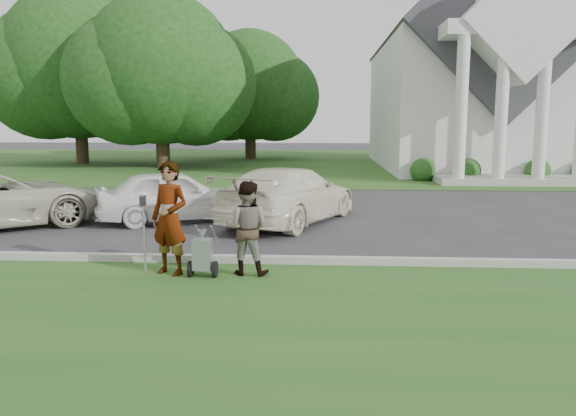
# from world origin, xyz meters

# --- Properties ---
(ground) EXTENTS (120.00, 120.00, 0.00)m
(ground) POSITION_xyz_m (0.00, 0.00, 0.00)
(ground) COLOR #333335
(ground) RESTS_ON ground
(grass_strip) EXTENTS (80.00, 7.00, 0.01)m
(grass_strip) POSITION_xyz_m (0.00, -3.00, 0.01)
(grass_strip) COLOR #23561D
(grass_strip) RESTS_ON ground
(church_lawn) EXTENTS (80.00, 30.00, 0.01)m
(church_lawn) POSITION_xyz_m (0.00, 27.00, 0.01)
(church_lawn) COLOR #23561D
(church_lawn) RESTS_ON ground
(curb) EXTENTS (80.00, 0.18, 0.15)m
(curb) POSITION_xyz_m (0.00, 0.55, 0.07)
(curb) COLOR #9E9E93
(curb) RESTS_ON ground
(church) EXTENTS (9.19, 19.00, 24.10)m
(church) POSITION_xyz_m (9.00, 23.11, 5.94)
(church) COLOR white
(church) RESTS_ON ground
(tree_left) EXTENTS (10.63, 8.40, 9.71)m
(tree_left) POSITION_xyz_m (-8.01, 21.99, 5.11)
(tree_left) COLOR #332316
(tree_left) RESTS_ON ground
(tree_far) EXTENTS (11.64, 9.20, 10.73)m
(tree_far) POSITION_xyz_m (-14.01, 24.99, 5.69)
(tree_far) COLOR #332316
(tree_far) RESTS_ON ground
(tree_back) EXTENTS (9.61, 7.60, 8.89)m
(tree_back) POSITION_xyz_m (-4.01, 29.99, 4.73)
(tree_back) COLOR #332316
(tree_back) RESTS_ON ground
(striping_cart) EXTENTS (0.48, 0.95, 0.88)m
(striping_cart) POSITION_xyz_m (-0.99, -0.41, 0.38)
(striping_cart) COLOR black
(striping_cart) RESTS_ON ground
(person_left) EXTENTS (0.83, 0.71, 1.93)m
(person_left) POSITION_xyz_m (-1.57, -0.27, 0.97)
(person_left) COLOR #999999
(person_left) RESTS_ON ground
(person_right) EXTENTS (0.84, 0.69, 1.60)m
(person_right) POSITION_xyz_m (-0.27, -0.20, 0.80)
(person_right) COLOR #999999
(person_right) RESTS_ON ground
(parking_meter_near) EXTENTS (0.10, 0.09, 1.37)m
(parking_meter_near) POSITION_xyz_m (-2.05, -0.18, 0.86)
(parking_meter_near) COLOR #9A9CA2
(parking_meter_near) RESTS_ON ground
(car_b) EXTENTS (4.33, 3.07, 1.37)m
(car_b) POSITION_xyz_m (-2.83, 4.85, 0.68)
(car_b) COLOR white
(car_b) RESTS_ON ground
(car_c) EXTENTS (3.84, 5.41, 1.45)m
(car_c) POSITION_xyz_m (0.17, 4.83, 0.73)
(car_c) COLOR #F1EACC
(car_c) RESTS_ON ground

